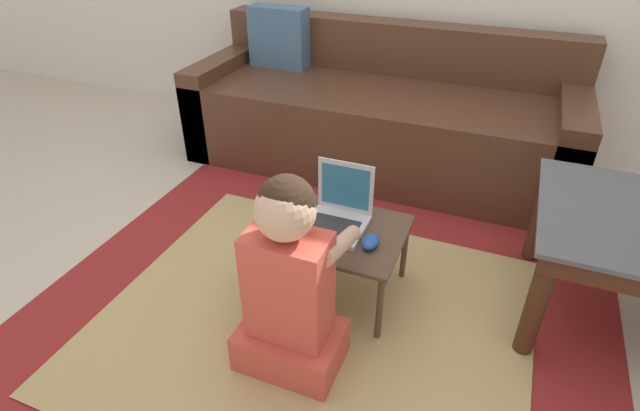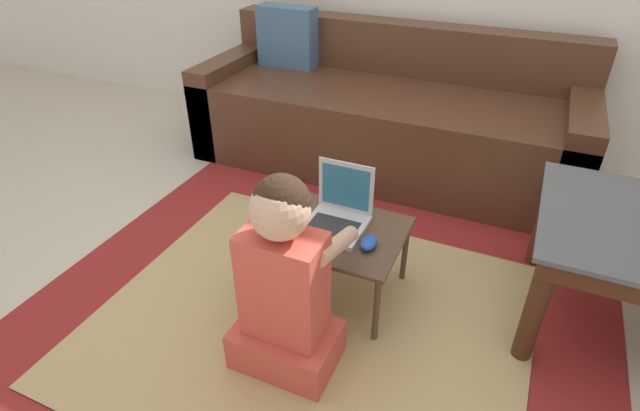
{
  "view_description": "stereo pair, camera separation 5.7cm",
  "coord_description": "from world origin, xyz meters",
  "px_view_note": "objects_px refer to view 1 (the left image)",
  "views": [
    {
      "loc": [
        0.69,
        -1.51,
        1.45
      ],
      "look_at": [
        0.07,
        0.03,
        0.38
      ],
      "focal_mm": 28.0,
      "sensor_mm": 36.0,
      "label": 1
    },
    {
      "loc": [
        0.75,
        -1.49,
        1.45
      ],
      "look_at": [
        0.07,
        0.03,
        0.38
      ],
      "focal_mm": 28.0,
      "sensor_mm": 36.0,
      "label": 2
    }
  ],
  "objects_px": {
    "person_seated": "(289,285)",
    "computer_mouse": "(370,242)",
    "laptop": "(338,216)",
    "laptop_desk": "(332,235)",
    "couch": "(379,116)"
  },
  "relations": [
    {
      "from": "laptop_desk",
      "to": "person_seated",
      "type": "relative_size",
      "value": 0.74
    },
    {
      "from": "laptop_desk",
      "to": "person_seated",
      "type": "bearing_deg",
      "value": -89.92
    },
    {
      "from": "couch",
      "to": "person_seated",
      "type": "relative_size",
      "value": 2.9
    },
    {
      "from": "couch",
      "to": "person_seated",
      "type": "distance_m",
      "value": 1.62
    },
    {
      "from": "couch",
      "to": "laptop_desk",
      "type": "xyz_separation_m",
      "value": [
        0.17,
        -1.21,
        -0.0
      ]
    },
    {
      "from": "couch",
      "to": "person_seated",
      "type": "bearing_deg",
      "value": -84.06
    },
    {
      "from": "person_seated",
      "to": "couch",
      "type": "bearing_deg",
      "value": 95.94
    },
    {
      "from": "laptop_desk",
      "to": "person_seated",
      "type": "height_order",
      "value": "person_seated"
    },
    {
      "from": "person_seated",
      "to": "computer_mouse",
      "type": "bearing_deg",
      "value": 64.06
    },
    {
      "from": "couch",
      "to": "laptop",
      "type": "height_order",
      "value": "couch"
    },
    {
      "from": "couch",
      "to": "laptop_desk",
      "type": "relative_size",
      "value": 3.91
    },
    {
      "from": "laptop",
      "to": "computer_mouse",
      "type": "height_order",
      "value": "laptop"
    },
    {
      "from": "laptop",
      "to": "computer_mouse",
      "type": "xyz_separation_m",
      "value": [
        0.16,
        -0.08,
        -0.02
      ]
    },
    {
      "from": "laptop",
      "to": "person_seated",
      "type": "bearing_deg",
      "value": -91.08
    },
    {
      "from": "couch",
      "to": "person_seated",
      "type": "height_order",
      "value": "couch"
    }
  ]
}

